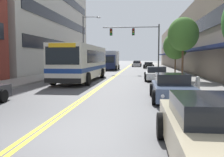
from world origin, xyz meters
TOP-DOWN VIEW (x-y plane):
  - ground_plane at (0.00, 37.00)m, footprint 240.00×240.00m
  - sidewalk_left at (-7.13, 37.00)m, footprint 3.27×106.00m
  - sidewalk_right at (7.13, 37.00)m, footprint 3.27×106.00m
  - centre_line at (0.00, 37.00)m, footprint 0.34×106.00m
  - storefront_row_right at (13.00, 37.00)m, footprint 9.10×68.00m
  - city_bus at (-2.33, 16.12)m, footprint 2.95×11.43m
  - car_navy_parked_left_near at (-4.37, 27.23)m, footprint 1.97×4.29m
  - car_beige_parked_right_foreground at (4.42, -0.95)m, footprint 2.20×4.91m
  - car_white_parked_right_mid at (4.31, 17.29)m, footprint 2.17×4.31m
  - car_black_parked_right_far at (4.37, 43.46)m, footprint 2.04×4.70m
  - car_slate_blue_parked_right_end at (4.42, 6.54)m, footprint 2.04×4.43m
  - car_red_moving_lead at (1.96, 57.99)m, footprint 2.18×4.31m
  - car_silver_moving_second at (1.90, 51.94)m, footprint 2.02×4.86m
  - box_truck at (-2.28, 36.58)m, footprint 2.67×6.81m
  - traffic_signal_mast at (2.60, 27.59)m, footprint 7.52×0.38m
  - street_lamp_left_far at (-4.93, 29.26)m, footprint 2.60×0.28m
  - street_tree_right_mid at (6.53, 16.64)m, footprint 2.65×2.65m
  - street_tree_right_far at (7.01, 24.99)m, footprint 2.94×2.94m
  - fire_hydrant at (5.95, 7.96)m, footprint 0.32×0.24m

SIDE VIEW (x-z plane):
  - ground_plane at x=0.00m, z-range 0.00..0.00m
  - centre_line at x=0.00m, z-range 0.00..0.01m
  - sidewalk_left at x=-7.13m, z-range 0.00..0.16m
  - sidewalk_right at x=7.13m, z-range 0.00..0.16m
  - car_black_parked_right_far at x=4.37m, z-range -0.02..1.18m
  - car_white_parked_right_mid at x=4.31m, z-range -0.04..1.20m
  - car_silver_moving_second at x=1.90m, z-range -0.04..1.22m
  - car_slate_blue_parked_right_end at x=4.42m, z-range -0.05..1.25m
  - car_red_moving_lead at x=1.96m, z-range -0.04..1.27m
  - fire_hydrant at x=5.95m, z-range 0.16..1.08m
  - car_beige_parked_right_foreground at x=4.42m, z-range -0.03..1.27m
  - car_navy_parked_left_near at x=-4.37m, z-range -0.05..1.39m
  - box_truck at x=-2.28m, z-range 0.02..3.22m
  - city_bus at x=-2.33m, z-range 0.20..3.30m
  - street_tree_right_far at x=7.01m, z-range 1.01..5.95m
  - street_tree_right_mid at x=6.53m, z-range 1.40..6.82m
  - storefront_row_right at x=13.00m, z-range 0.00..8.71m
  - traffic_signal_mast at x=2.60m, z-range 1.43..7.87m
  - street_lamp_left_far at x=-4.93m, z-range 0.79..8.74m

